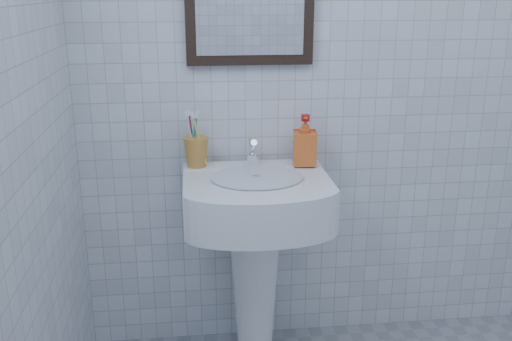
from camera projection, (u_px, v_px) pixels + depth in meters
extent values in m
cube|color=silver|center=(346.00, 60.00, 2.32)|extent=(2.20, 0.02, 2.50)
cone|color=white|center=(255.00, 286.00, 2.37)|extent=(0.22, 0.22, 0.69)
cube|color=white|center=(256.00, 198.00, 2.20)|extent=(0.56, 0.40, 0.17)
cube|color=white|center=(252.00, 167.00, 2.32)|extent=(0.56, 0.10, 0.03)
cylinder|color=silver|center=(257.00, 177.00, 2.14)|extent=(0.35, 0.35, 0.01)
cylinder|color=white|center=(253.00, 160.00, 2.29)|extent=(0.05, 0.05, 0.05)
cylinder|color=white|center=(253.00, 147.00, 2.26)|extent=(0.03, 0.09, 0.08)
cylinder|color=white|center=(252.00, 149.00, 2.29)|extent=(0.03, 0.05, 0.09)
imported|color=red|center=(305.00, 140.00, 2.29)|extent=(0.10, 0.10, 0.20)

